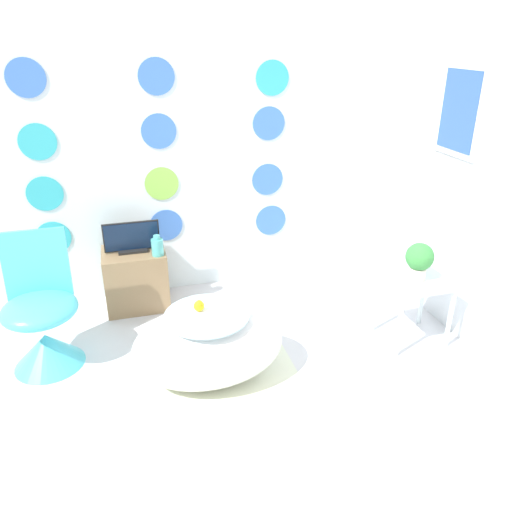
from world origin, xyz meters
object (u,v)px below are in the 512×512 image
Objects in this scene: bathtub at (208,345)px; chair at (44,327)px; vase at (157,247)px; potted_plant_left at (419,259)px; tv at (132,239)px.

bathtub is 1.09m from chair.
vase is 1.90m from potted_plant_left.
potted_plant_left is (2.47, -0.39, 0.35)m from chair.
chair is (-1.00, 0.43, 0.04)m from bathtub.
chair reaches higher than tv.
chair is at bearing -147.55° from vase.
potted_plant_left is (1.67, -0.90, 0.09)m from vase.
vase is (0.18, -0.13, -0.03)m from tv.
tv reaches higher than bathtub.
potted_plant_left is at bearing -9.01° from chair.
potted_plant_left is at bearing -28.39° from vase.
chair is 2.10× the size of tv.
chair is 5.47× the size of vase.
chair is 0.99m from vase.
vase is at bearing 101.94° from bathtub.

